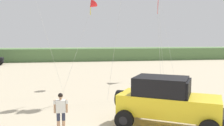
% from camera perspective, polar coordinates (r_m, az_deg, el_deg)
% --- Properties ---
extents(dune_ridge, '(90.00, 7.26, 2.23)m').
position_cam_1_polar(dune_ridge, '(47.58, -4.12, 2.10)').
color(dune_ridge, '#567A47').
rests_on(dune_ridge, ground_plane).
extents(jeep, '(4.97, 4.29, 2.26)m').
position_cam_1_polar(jeep, '(11.54, 12.54, -8.43)').
color(jeep, yellow).
rests_on(jeep, ground_plane).
extents(person_watching, '(0.62, 0.31, 1.67)m').
position_cam_1_polar(person_watching, '(11.05, -11.70, -10.46)').
color(person_watching, tan).
rests_on(person_watching, ground_plane).
extents(kite_red_delta, '(3.03, 3.62, 7.37)m').
position_cam_1_polar(kite_red_delta, '(22.00, -4.63, 13.08)').
color(kite_red_delta, red).
rests_on(kite_red_delta, ground_plane).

